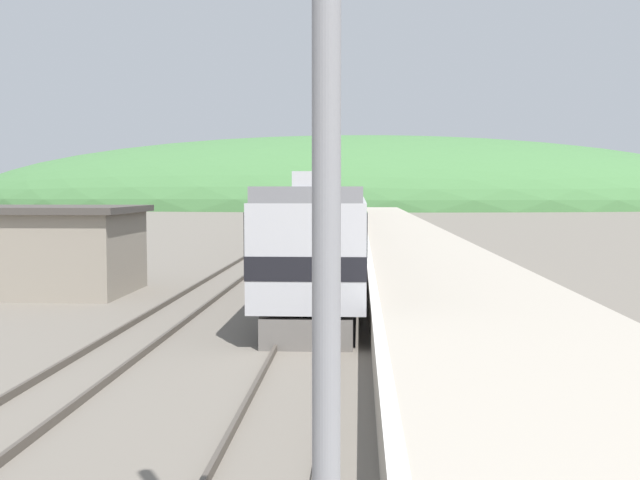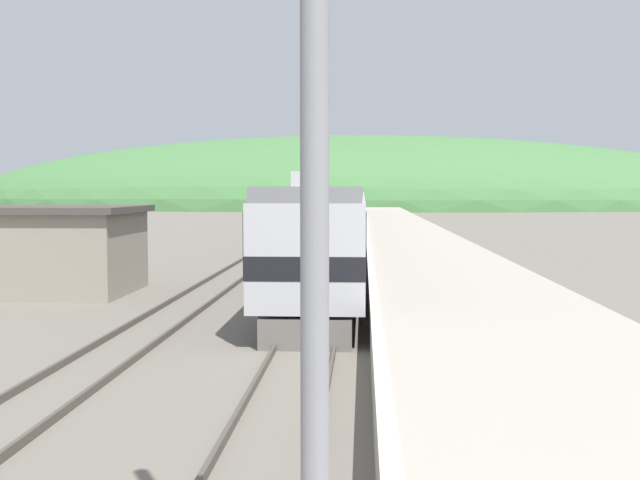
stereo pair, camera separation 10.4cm
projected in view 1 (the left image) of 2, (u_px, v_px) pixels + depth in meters
The scene contains 9 objects.
track_main at pixel (346, 229), 72.01m from camera, with size 1.52×180.00×0.16m.
track_siding at pixel (300, 229), 72.24m from camera, with size 1.52×180.00×0.16m.
platform at pixel (405, 238), 51.81m from camera, with size 5.77×140.00×1.01m.
distant_hills at pixel (354, 207), 165.90m from camera, with size 177.98×80.09×31.25m.
station_shed at pixel (39, 249), 27.87m from camera, with size 7.29×5.29×3.26m.
express_train_lead_car at pixel (325, 236), 27.78m from camera, with size 2.95×20.64×4.31m.
carriage_second at pixel (340, 216), 48.90m from camera, with size 2.94×19.55×3.95m.
carriage_third at pixel (346, 208), 69.26m from camera, with size 2.94×19.55×3.95m.
carriage_fourth at pixel (349, 204), 89.62m from camera, with size 2.94×19.55×3.95m.
Camera 1 is at (1.29, -1.95, 3.88)m, focal length 42.00 mm.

